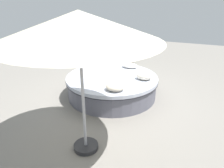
# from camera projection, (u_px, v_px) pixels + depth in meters

# --- Properties ---
(ground_plane) EXTENTS (16.00, 16.00, 0.00)m
(ground_plane) POSITION_uv_depth(u_px,v_px,m) (112.00, 95.00, 5.73)
(ground_plane) COLOR gray
(round_bed) EXTENTS (2.43, 2.43, 0.57)m
(round_bed) POSITION_uv_depth(u_px,v_px,m) (112.00, 86.00, 5.62)
(round_bed) COLOR #595966
(round_bed) RESTS_ON ground_plane
(throw_pillow_0) EXTENTS (0.44, 0.39, 0.17)m
(throw_pillow_0) POSITION_uv_depth(u_px,v_px,m) (115.00, 87.00, 4.67)
(throw_pillow_0) COLOR beige
(throw_pillow_0) RESTS_ON round_bed
(throw_pillow_1) EXTENTS (0.41, 0.30, 0.20)m
(throw_pillow_1) POSITION_uv_depth(u_px,v_px,m) (144.00, 76.00, 5.26)
(throw_pillow_1) COLOR silver
(throw_pillow_1) RESTS_ON round_bed
(throw_pillow_2) EXTENTS (0.46, 0.30, 0.14)m
(throw_pillow_2) POSITION_uv_depth(u_px,v_px,m) (130.00, 65.00, 6.13)
(throw_pillow_2) COLOR white
(throw_pillow_2) RESTS_ON round_bed
(patio_chair) EXTENTS (0.71, 0.71, 0.98)m
(patio_chair) POSITION_uv_depth(u_px,v_px,m) (102.00, 57.00, 7.29)
(patio_chair) COLOR #B7B7BC
(patio_chair) RESTS_ON ground_plane
(patio_umbrella) EXTENTS (2.45, 2.45, 2.36)m
(patio_umbrella) POSITION_uv_depth(u_px,v_px,m) (79.00, 27.00, 2.91)
(patio_umbrella) COLOR #262628
(patio_umbrella) RESTS_ON ground_plane
(planter) EXTENTS (0.58, 0.58, 0.92)m
(planter) POSITION_uv_depth(u_px,v_px,m) (129.00, 52.00, 7.98)
(planter) COLOR gray
(planter) RESTS_ON ground_plane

